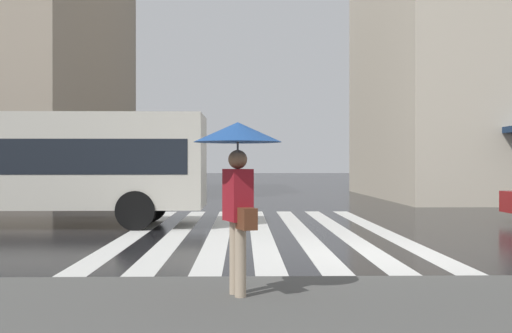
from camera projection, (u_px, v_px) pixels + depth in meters
The scene contains 4 objects.
ground_plane at pixel (370, 255), 11.43m from camera, with size 220.00×220.00×0.00m, color black.
zebra_crossing at pixel (260, 231), 15.39m from camera, with size 13.00×6.50×0.01m.
city_bus at pixel (0, 161), 16.74m from camera, with size 2.60×11.00×3.00m.
pedestrian_with_floral_umbrella at pixel (238, 157), 7.14m from camera, with size 1.02×1.02×2.00m.
Camera 1 is at (-11.38, 2.34, 1.66)m, focal length 43.59 mm.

